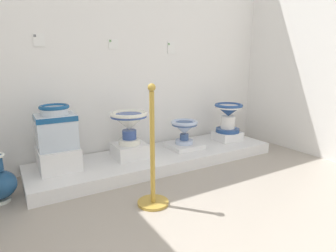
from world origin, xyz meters
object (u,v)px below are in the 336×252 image
Objects in this scene: antique_toilet_slender_white at (129,122)px; antique_toilet_squat_floral at (228,114)px; plinth_block_slender_white at (130,150)px; plinth_block_squat_floral at (227,136)px; info_placard_third at (171,48)px; stanchion_post_near_left at (153,171)px; plinth_block_leftmost at (184,145)px; info_placard_second at (113,44)px; plinth_block_pale_glazed at (59,159)px; info_placard_first at (39,40)px; antique_toilet_pale_glazed at (56,126)px; antique_toilet_leftmost at (184,128)px.

antique_toilet_slender_white is 1.42m from antique_toilet_squat_floral.
plinth_block_squat_floral is at bearing -1.21° from plinth_block_slender_white.
info_placard_third is at bearing 25.82° from antique_toilet_slender_white.
stanchion_post_near_left is at bearing -100.70° from plinth_block_slender_white.
plinth_block_leftmost is 3.37× the size of info_placard_second.
antique_toilet_slender_white is 3.49× the size of info_placard_second.
plinth_block_pale_glazed is 1.20m from info_placard_first.
antique_toilet_pale_glazed is 1.21× the size of plinth_block_slender_white.
plinth_block_pale_glazed reaches higher than plinth_block_slender_white.
plinth_block_slender_white is 0.87× the size of antique_toilet_slender_white.
info_placard_third is at bearing 12.59° from antique_toilet_pale_glazed.
info_placard_first is (-0.78, 0.37, 1.18)m from plinth_block_slender_white.
antique_toilet_leftmost is at bearing -1.66° from plinth_block_pale_glazed.
antique_toilet_pale_glazed is 1.10m from stanchion_post_near_left.
stanchion_post_near_left reaches higher than plinth_block_leftmost.
info_placard_third is at bearing 53.18° from stanchion_post_near_left.
antique_toilet_squat_floral is (0.70, -0.02, 0.12)m from antique_toilet_leftmost.
plinth_block_pale_glazed reaches higher than plinth_block_squat_floral.
info_placard_second is (-1.43, 0.40, 0.88)m from antique_toilet_squat_floral.
plinth_block_squat_floral is 1.79m from stanchion_post_near_left.
plinth_block_slender_white is at bearing -89.06° from info_placard_second.
antique_toilet_pale_glazed is at bearing 177.66° from antique_toilet_slender_white.
plinth_block_leftmost is at bearing 178.54° from plinth_block_squat_floral.
info_placard_first is 0.78m from info_placard_second.
plinth_block_leftmost is 0.77m from antique_toilet_squat_floral.
plinth_block_leftmost is 3.10× the size of info_placard_first.
info_placard_second reaches higher than antique_toilet_slender_white.
info_placard_second is 0.77m from info_placard_third.
antique_toilet_leftmost is at bearing 178.54° from plinth_block_squat_floral.
info_placard_third is (0.76, 0.37, 1.14)m from plinth_block_slender_white.
info_placard_second is at bearing 164.44° from antique_toilet_squat_floral.
plinth_block_squat_floral is 1.90m from info_placard_second.
plinth_block_pale_glazed is 1.90m from info_placard_third.
antique_toilet_slender_white is 0.91m from stanchion_post_near_left.
antique_toilet_leftmost reaches higher than plinth_block_leftmost.
stanchion_post_near_left is (0.59, -0.90, -0.27)m from antique_toilet_pale_glazed.
antique_toilet_squat_floral reaches higher than plinth_block_squat_floral.
stanchion_post_near_left reaches higher than antique_toilet_slender_white.
antique_toilet_pale_glazed is 0.42× the size of stanchion_post_near_left.
antique_toilet_slender_white is 1.03× the size of plinth_block_leftmost.
stanchion_post_near_left reaches higher than antique_toilet_leftmost.
antique_toilet_slender_white reaches higher than plinth_block_pale_glazed.
info_placard_third is (-0.66, 0.40, 0.85)m from antique_toilet_squat_floral.
plinth_block_slender_white is 2.41× the size of info_placard_third.
stanchion_post_near_left is (-0.89, -0.85, -0.08)m from antique_toilet_leftmost.
info_placard_second reaches higher than stanchion_post_near_left.
info_placard_first is 0.87× the size of info_placard_third.
info_placard_third reaches higher than plinth_block_squat_floral.
antique_toilet_pale_glazed is 0.89m from info_placard_first.
plinth_block_slender_white is at bearing 79.30° from stanchion_post_near_left.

